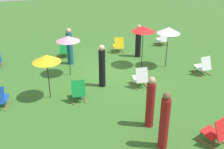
% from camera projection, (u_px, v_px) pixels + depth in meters
% --- Properties ---
extents(ground_plane, '(40.00, 40.00, 0.00)m').
position_uv_depth(ground_plane, '(103.00, 74.00, 11.98)').
color(ground_plane, '#386B28').
extents(deckchair_0, '(0.54, 0.80, 0.83)m').
position_uv_depth(deckchair_0, '(141.00, 78.00, 10.77)').
color(deckchair_0, olive).
rests_on(deckchair_0, ground).
extents(deckchair_2, '(0.56, 0.81, 0.83)m').
position_uv_depth(deckchair_2, '(78.00, 91.00, 9.79)').
color(deckchair_2, olive).
rests_on(deckchair_2, ground).
extents(deckchair_6, '(0.68, 0.87, 0.83)m').
position_uv_depth(deckchair_6, '(216.00, 133.00, 7.60)').
color(deckchair_6, olive).
rests_on(deckchair_6, ground).
extents(deckchair_7, '(0.49, 0.76, 0.83)m').
position_uv_depth(deckchair_7, '(163.00, 39.00, 15.33)').
color(deckchair_7, olive).
rests_on(deckchair_7, ground).
extents(deckchair_8, '(0.57, 0.82, 0.83)m').
position_uv_depth(deckchair_8, '(118.00, 45.00, 14.31)').
color(deckchair_8, olive).
rests_on(deckchair_8, ground).
extents(deckchair_9, '(0.51, 0.78, 0.83)m').
position_uv_depth(deckchair_9, '(203.00, 66.00, 11.82)').
color(deckchair_9, olive).
rests_on(deckchair_9, ground).
extents(deckchair_10, '(0.49, 0.77, 0.83)m').
position_uv_depth(deckchair_10, '(65.00, 50.00, 13.66)').
color(deckchair_10, olive).
rests_on(deckchair_10, ground).
extents(umbrella_0, '(1.01, 1.01, 1.70)m').
position_uv_depth(umbrella_0, '(46.00, 59.00, 9.43)').
color(umbrella_0, black).
rests_on(umbrella_0, ground).
extents(umbrella_1, '(0.99, 0.99, 1.76)m').
position_uv_depth(umbrella_1, '(68.00, 39.00, 11.21)').
color(umbrella_1, black).
rests_on(umbrella_1, ground).
extents(umbrella_2, '(1.05, 1.05, 1.89)m').
position_uv_depth(umbrella_2, '(169.00, 30.00, 11.95)').
color(umbrella_2, black).
rests_on(umbrella_2, ground).
extents(umbrella_3, '(1.08, 1.08, 1.91)m').
position_uv_depth(umbrella_3, '(143.00, 29.00, 12.03)').
color(umbrella_3, black).
rests_on(umbrella_3, ground).
extents(person_0, '(0.37, 0.37, 1.74)m').
position_uv_depth(person_0, '(70.00, 47.00, 12.67)').
color(person_0, '#195972').
rests_on(person_0, ground).
extents(person_1, '(0.36, 0.36, 1.69)m').
position_uv_depth(person_1, '(150.00, 103.00, 8.18)').
color(person_1, maroon).
rests_on(person_1, ground).
extents(person_2, '(0.32, 0.32, 1.73)m').
position_uv_depth(person_2, '(102.00, 67.00, 10.60)').
color(person_2, black).
rests_on(person_2, ground).
extents(person_3, '(0.39, 0.39, 1.66)m').
position_uv_depth(person_3, '(138.00, 42.00, 13.55)').
color(person_3, black).
rests_on(person_3, ground).
extents(person_4, '(0.38, 0.38, 1.73)m').
position_uv_depth(person_4, '(164.00, 122.00, 7.27)').
color(person_4, maroon).
rests_on(person_4, ground).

